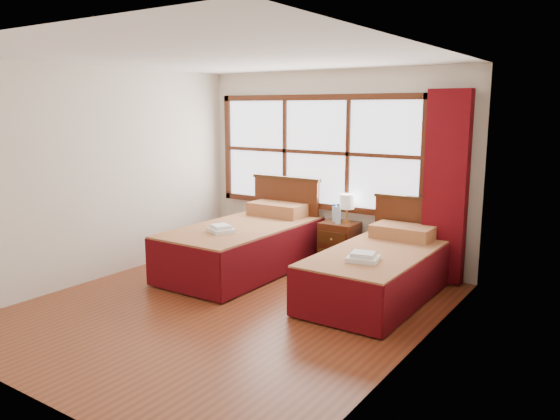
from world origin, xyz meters
The scene contains 15 objects.
floor centered at (0.00, 0.00, 0.00)m, with size 4.50×4.50×0.00m, color brown.
ceiling centered at (0.00, 0.00, 2.60)m, with size 4.50×4.50×0.00m, color white.
wall_back centered at (0.00, 2.25, 1.30)m, with size 4.00×4.00×0.00m, color silver.
wall_left centered at (-2.00, 0.00, 1.30)m, with size 4.50×4.50×0.00m, color silver.
wall_right centered at (2.00, 0.00, 1.30)m, with size 4.50×4.50×0.00m, color silver.
window centered at (-0.25, 2.21, 1.50)m, with size 3.16×0.06×1.56m.
curtain centered at (1.60, 2.11, 1.17)m, with size 0.50×0.16×2.30m, color #650A10.
bed_left centered at (-0.69, 1.20, 0.35)m, with size 1.17×2.27×1.14m.
bed_right centered at (1.19, 1.20, 0.31)m, with size 1.05×2.07×1.02m.
nightstand centered at (0.26, 1.99, 0.31)m, with size 0.46×0.45×0.61m.
towels_left centered at (-0.68, 0.68, 0.65)m, with size 0.38×0.37×0.09m.
towels_right centered at (1.22, 0.69, 0.59)m, with size 0.37×0.34×0.09m.
lamp centered at (0.33, 2.06, 0.88)m, with size 0.19×0.19×0.38m.
bottle_near centered at (0.18, 1.99, 0.72)m, with size 0.06×0.06×0.24m.
bottle_far centered at (0.28, 1.90, 0.73)m, with size 0.07×0.07×0.27m.
Camera 1 is at (3.55, -4.29, 2.11)m, focal length 35.00 mm.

